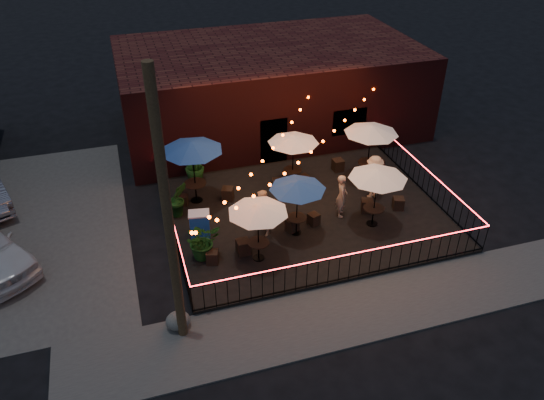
{
  "coord_description": "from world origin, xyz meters",
  "views": [
    {
      "loc": [
        -6.09,
        -13.45,
        11.55
      ],
      "look_at": [
        -1.4,
        1.73,
        1.11
      ],
      "focal_mm": 35.0,
      "sensor_mm": 36.0,
      "label": 1
    }
  ],
  "objects_px": {
    "cafe_table_2": "(298,186)",
    "boulder": "(178,321)",
    "cafe_table_1": "(192,147)",
    "cafe_table_4": "(378,175)",
    "cafe_table_5": "(371,130)",
    "cafe_table_0": "(258,209)",
    "cooler": "(200,224)",
    "cafe_table_3": "(293,140)",
    "utility_pole": "(168,221)"
  },
  "relations": [
    {
      "from": "cafe_table_2",
      "to": "boulder",
      "type": "xyz_separation_m",
      "value": [
        -4.71,
        -3.17,
        -1.81
      ]
    },
    {
      "from": "cafe_table_1",
      "to": "cafe_table_4",
      "type": "distance_m",
      "value": 6.81
    },
    {
      "from": "cafe_table_4",
      "to": "cafe_table_5",
      "type": "relative_size",
      "value": 1.03
    },
    {
      "from": "cafe_table_0",
      "to": "cafe_table_4",
      "type": "distance_m",
      "value": 4.56
    },
    {
      "from": "cafe_table_0",
      "to": "cafe_table_4",
      "type": "bearing_deg",
      "value": 8.3
    },
    {
      "from": "cafe_table_5",
      "to": "cooler",
      "type": "distance_m",
      "value": 7.8
    },
    {
      "from": "cafe_table_3",
      "to": "cafe_table_4",
      "type": "xyz_separation_m",
      "value": [
        1.89,
        -3.49,
        0.05
      ]
    },
    {
      "from": "cooler",
      "to": "cafe_table_3",
      "type": "bearing_deg",
      "value": 38.48
    },
    {
      "from": "utility_pole",
      "to": "cafe_table_3",
      "type": "bearing_deg",
      "value": 49.84
    },
    {
      "from": "cafe_table_5",
      "to": "cooler",
      "type": "xyz_separation_m",
      "value": [
        -7.37,
        -1.9,
        -1.71
      ]
    },
    {
      "from": "cafe_table_3",
      "to": "cooler",
      "type": "distance_m",
      "value": 5.07
    },
    {
      "from": "cafe_table_3",
      "to": "cooler",
      "type": "relative_size",
      "value": 2.73
    },
    {
      "from": "cafe_table_3",
      "to": "boulder",
      "type": "height_order",
      "value": "cafe_table_3"
    },
    {
      "from": "cafe_table_1",
      "to": "cafe_table_2",
      "type": "xyz_separation_m",
      "value": [
        3.03,
        -3.14,
        -0.38
      ]
    },
    {
      "from": "cooler",
      "to": "cafe_table_0",
      "type": "bearing_deg",
      "value": -38.57
    },
    {
      "from": "cafe_table_1",
      "to": "cafe_table_5",
      "type": "xyz_separation_m",
      "value": [
        7.1,
        -0.37,
        -0.16
      ]
    },
    {
      "from": "cafe_table_2",
      "to": "cafe_table_3",
      "type": "height_order",
      "value": "cafe_table_3"
    },
    {
      "from": "cafe_table_2",
      "to": "utility_pole",
      "type": "bearing_deg",
      "value": -143.48
    },
    {
      "from": "cafe_table_1",
      "to": "cafe_table_5",
      "type": "height_order",
      "value": "cafe_table_1"
    },
    {
      "from": "cooler",
      "to": "cafe_table_2",
      "type": "bearing_deg",
      "value": -4.79
    },
    {
      "from": "utility_pole",
      "to": "cafe_table_5",
      "type": "xyz_separation_m",
      "value": [
        8.7,
        6.19,
        -1.66
      ]
    },
    {
      "from": "cooler",
      "to": "boulder",
      "type": "bearing_deg",
      "value": -99.44
    },
    {
      "from": "cafe_table_1",
      "to": "boulder",
      "type": "bearing_deg",
      "value": -104.96
    },
    {
      "from": "boulder",
      "to": "cafe_table_0",
      "type": "bearing_deg",
      "value": 35.91
    },
    {
      "from": "cafe_table_1",
      "to": "cooler",
      "type": "xyz_separation_m",
      "value": [
        -0.27,
        -2.27,
        -1.86
      ]
    },
    {
      "from": "utility_pole",
      "to": "cafe_table_1",
      "type": "relative_size",
      "value": 2.85
    },
    {
      "from": "cafe_table_5",
      "to": "cooler",
      "type": "relative_size",
      "value": 2.67
    },
    {
      "from": "cafe_table_1",
      "to": "utility_pole",
      "type": "bearing_deg",
      "value": -103.7
    },
    {
      "from": "cafe_table_3",
      "to": "cafe_table_5",
      "type": "xyz_separation_m",
      "value": [
        3.13,
        -0.41,
        0.15
      ]
    },
    {
      "from": "utility_pole",
      "to": "cafe_table_4",
      "type": "distance_m",
      "value": 8.28
    },
    {
      "from": "cafe_table_2",
      "to": "cafe_table_3",
      "type": "xyz_separation_m",
      "value": [
        0.94,
        3.18,
        0.07
      ]
    },
    {
      "from": "utility_pole",
      "to": "cafe_table_1",
      "type": "bearing_deg",
      "value": 76.3
    },
    {
      "from": "cafe_table_0",
      "to": "cafe_table_2",
      "type": "relative_size",
      "value": 1.0
    },
    {
      "from": "cafe_table_4",
      "to": "cooler",
      "type": "distance_m",
      "value": 6.45
    },
    {
      "from": "cafe_table_4",
      "to": "cafe_table_2",
      "type": "bearing_deg",
      "value": 173.72
    },
    {
      "from": "cafe_table_0",
      "to": "cafe_table_2",
      "type": "height_order",
      "value": "cafe_table_0"
    },
    {
      "from": "utility_pole",
      "to": "cafe_table_2",
      "type": "height_order",
      "value": "utility_pole"
    },
    {
      "from": "utility_pole",
      "to": "cafe_table_5",
      "type": "height_order",
      "value": "utility_pole"
    },
    {
      "from": "cafe_table_0",
      "to": "cafe_table_5",
      "type": "relative_size",
      "value": 0.91
    },
    {
      "from": "cafe_table_3",
      "to": "cafe_table_0",
      "type": "bearing_deg",
      "value": -122.27
    },
    {
      "from": "utility_pole",
      "to": "cafe_table_5",
      "type": "relative_size",
      "value": 3.11
    },
    {
      "from": "cafe_table_1",
      "to": "cafe_table_0",
      "type": "bearing_deg",
      "value": -71.75
    },
    {
      "from": "cafe_table_5",
      "to": "cafe_table_0",
      "type": "bearing_deg",
      "value": -146.97
    },
    {
      "from": "utility_pole",
      "to": "cafe_table_1",
      "type": "distance_m",
      "value": 6.92
    },
    {
      "from": "utility_pole",
      "to": "cafe_table_5",
      "type": "distance_m",
      "value": 10.81
    },
    {
      "from": "cafe_table_2",
      "to": "cafe_table_5",
      "type": "height_order",
      "value": "cafe_table_5"
    },
    {
      "from": "cafe_table_1",
      "to": "cafe_table_3",
      "type": "relative_size",
      "value": 1.07
    },
    {
      "from": "cafe_table_1",
      "to": "cafe_table_3",
      "type": "xyz_separation_m",
      "value": [
        3.97,
        0.04,
        -0.31
      ]
    },
    {
      "from": "utility_pole",
      "to": "cafe_table_5",
      "type": "bearing_deg",
      "value": 35.45
    },
    {
      "from": "cafe_table_2",
      "to": "boulder",
      "type": "distance_m",
      "value": 5.96
    }
  ]
}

